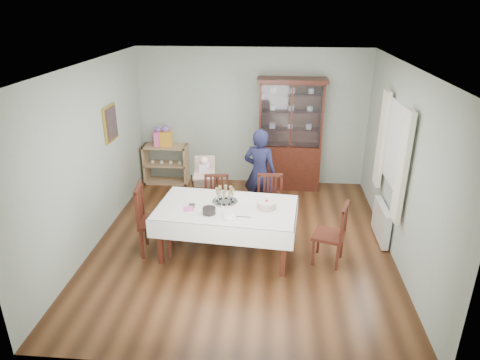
# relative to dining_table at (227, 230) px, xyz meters

# --- Properties ---
(floor) EXTENTS (5.00, 5.00, 0.00)m
(floor) POSITION_rel_dining_table_xyz_m (0.20, 0.30, -0.38)
(floor) COLOR #593319
(floor) RESTS_ON ground
(room_shell) EXTENTS (5.00, 5.00, 5.00)m
(room_shell) POSITION_rel_dining_table_xyz_m (0.20, 0.83, 1.32)
(room_shell) COLOR #9EAA99
(room_shell) RESTS_ON floor
(dining_table) EXTENTS (2.09, 1.32, 0.76)m
(dining_table) POSITION_rel_dining_table_xyz_m (0.00, 0.00, 0.00)
(dining_table) COLOR #481C12
(dining_table) RESTS_ON floor
(china_cabinet) EXTENTS (1.30, 0.48, 2.18)m
(china_cabinet) POSITION_rel_dining_table_xyz_m (0.95, 2.55, 0.74)
(china_cabinet) COLOR #481C12
(china_cabinet) RESTS_ON floor
(sideboard) EXTENTS (0.90, 0.38, 0.80)m
(sideboard) POSITION_rel_dining_table_xyz_m (-1.55, 2.58, 0.02)
(sideboard) COLOR tan
(sideboard) RESTS_ON floor
(picture_frame) EXTENTS (0.04, 0.48, 0.58)m
(picture_frame) POSITION_rel_dining_table_xyz_m (-2.02, 1.10, 1.27)
(picture_frame) COLOR gold
(picture_frame) RESTS_ON room_shell
(window) EXTENTS (0.04, 1.02, 1.22)m
(window) POSITION_rel_dining_table_xyz_m (2.42, 0.60, 1.17)
(window) COLOR white
(window) RESTS_ON room_shell
(curtain_left) EXTENTS (0.07, 0.30, 1.55)m
(curtain_left) POSITION_rel_dining_table_xyz_m (2.36, -0.02, 1.07)
(curtain_left) COLOR silver
(curtain_left) RESTS_ON room_shell
(curtain_right) EXTENTS (0.07, 0.30, 1.55)m
(curtain_right) POSITION_rel_dining_table_xyz_m (2.36, 1.22, 1.07)
(curtain_right) COLOR silver
(curtain_right) RESTS_ON room_shell
(radiator) EXTENTS (0.10, 0.80, 0.55)m
(radiator) POSITION_rel_dining_table_xyz_m (2.36, 0.60, -0.08)
(radiator) COLOR white
(radiator) RESTS_ON floor
(chair_far_left) EXTENTS (0.45, 0.45, 0.91)m
(chair_far_left) POSITION_rel_dining_table_xyz_m (-0.24, 0.68, -0.11)
(chair_far_left) COLOR #481C12
(chair_far_left) RESTS_ON floor
(chair_far_right) EXTENTS (0.45, 0.45, 0.94)m
(chair_far_right) POSITION_rel_dining_table_xyz_m (0.62, 0.69, -0.10)
(chair_far_right) COLOR #481C12
(chair_far_right) RESTS_ON floor
(chair_end_left) EXTENTS (0.54, 0.54, 1.07)m
(chair_end_left) POSITION_rel_dining_table_xyz_m (-1.06, -0.05, -0.07)
(chair_end_left) COLOR #481C12
(chair_end_left) RESTS_ON floor
(chair_end_right) EXTENTS (0.52, 0.52, 0.93)m
(chair_end_right) POSITION_rel_dining_table_xyz_m (1.49, -0.12, -0.11)
(chair_end_right) COLOR #481C12
(chair_end_right) RESTS_ON floor
(woman) EXTENTS (0.65, 0.52, 1.56)m
(woman) POSITION_rel_dining_table_xyz_m (0.42, 1.28, 0.40)
(woman) COLOR black
(woman) RESTS_ON floor
(high_chair) EXTENTS (0.51, 0.51, 1.05)m
(high_chair) POSITION_rel_dining_table_xyz_m (-0.52, 1.27, 0.03)
(high_chair) COLOR black
(high_chair) RESTS_ON floor
(champagne_tray) EXTENTS (0.37, 0.37, 0.23)m
(champagne_tray) POSITION_rel_dining_table_xyz_m (-0.04, 0.15, 0.45)
(champagne_tray) COLOR silver
(champagne_tray) RESTS_ON dining_table
(birthday_cake) EXTENTS (0.32, 0.32, 0.22)m
(birthday_cake) POSITION_rel_dining_table_xyz_m (0.57, -0.02, 0.43)
(birthday_cake) COLOR white
(birthday_cake) RESTS_ON dining_table
(plate_stack_dark) EXTENTS (0.21, 0.21, 0.09)m
(plate_stack_dark) POSITION_rel_dining_table_xyz_m (-0.22, -0.23, 0.42)
(plate_stack_dark) COLOR black
(plate_stack_dark) RESTS_ON dining_table
(plate_stack_white) EXTENTS (0.25, 0.25, 0.09)m
(plate_stack_white) POSITION_rel_dining_table_xyz_m (0.08, -0.31, 0.42)
(plate_stack_white) COLOR white
(plate_stack_white) RESTS_ON dining_table
(napkin_stack) EXTENTS (0.17, 0.17, 0.02)m
(napkin_stack) POSITION_rel_dining_table_xyz_m (-0.52, -0.13, 0.38)
(napkin_stack) COLOR #EC579F
(napkin_stack) RESTS_ON dining_table
(cutlery) EXTENTS (0.13, 0.18, 0.01)m
(cutlery) POSITION_rel_dining_table_xyz_m (-0.54, -0.02, 0.38)
(cutlery) COLOR silver
(cutlery) RESTS_ON dining_table
(cake_knife) EXTENTS (0.26, 0.03, 0.01)m
(cake_knife) POSITION_rel_dining_table_xyz_m (0.25, -0.30, 0.38)
(cake_knife) COLOR silver
(cake_knife) RESTS_ON dining_table
(gift_bag_pink) EXTENTS (0.25, 0.20, 0.39)m
(gift_bag_pink) POSITION_rel_dining_table_xyz_m (-1.66, 2.56, 0.59)
(gift_bag_pink) COLOR #EC579F
(gift_bag_pink) RESTS_ON sideboard
(gift_bag_orange) EXTENTS (0.23, 0.16, 0.42)m
(gift_bag_orange) POSITION_rel_dining_table_xyz_m (-1.51, 2.56, 0.60)
(gift_bag_orange) COLOR gold
(gift_bag_orange) RESTS_ON sideboard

